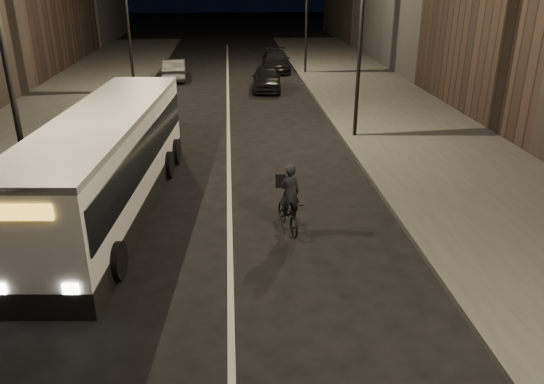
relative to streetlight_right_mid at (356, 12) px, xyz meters
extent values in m
plane|color=black|center=(-5.33, -12.00, -5.36)|extent=(180.00, 180.00, 0.00)
cube|color=#373734|center=(3.17, 2.00, -5.28)|extent=(7.00, 70.00, 0.16)
cube|color=#373734|center=(-13.83, 2.00, -5.28)|extent=(7.00, 70.00, 0.16)
cylinder|color=black|center=(0.27, 0.00, -1.20)|extent=(0.16, 0.16, 8.00)
cylinder|color=black|center=(0.27, 16.00, -1.20)|extent=(0.16, 0.16, 8.00)
cylinder|color=black|center=(-10.93, -8.00, -1.20)|extent=(0.16, 0.16, 8.00)
cylinder|color=black|center=(-10.93, 10.00, -1.20)|extent=(0.16, 0.16, 8.00)
cube|color=white|center=(-8.93, -6.93, -3.84)|extent=(3.27, 11.55, 3.04)
cube|color=black|center=(-8.93, -6.93, -3.41)|extent=(3.32, 11.18, 1.09)
cube|color=white|center=(-8.93, -6.93, -2.37)|extent=(3.29, 11.55, 0.17)
cube|color=gold|center=(-9.39, -12.61, -2.80)|extent=(1.33, 0.22, 0.33)
cylinder|color=black|center=(-10.43, -10.81, -4.89)|extent=(0.41, 0.97, 0.95)
cylinder|color=black|center=(-8.07, -11.00, -4.89)|extent=(0.41, 0.97, 0.95)
cylinder|color=black|center=(-9.83, -3.24, -4.89)|extent=(0.41, 0.97, 0.95)
cylinder|color=black|center=(-7.46, -3.43, -4.89)|extent=(0.41, 0.97, 0.95)
imported|color=black|center=(-3.64, -8.65, -4.90)|extent=(0.95, 1.86, 0.93)
imported|color=black|center=(-3.64, -8.85, -4.17)|extent=(0.69, 0.52, 1.70)
imported|color=black|center=(-2.90, 10.67, -4.63)|extent=(2.05, 4.44, 1.47)
imported|color=#37383A|center=(-8.93, 14.55, -4.66)|extent=(1.75, 4.34, 1.40)
imported|color=black|center=(-1.73, 17.50, -4.64)|extent=(2.23, 5.06, 1.45)
camera|label=1|loc=(-5.20, -22.36, 1.55)|focal=35.00mm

